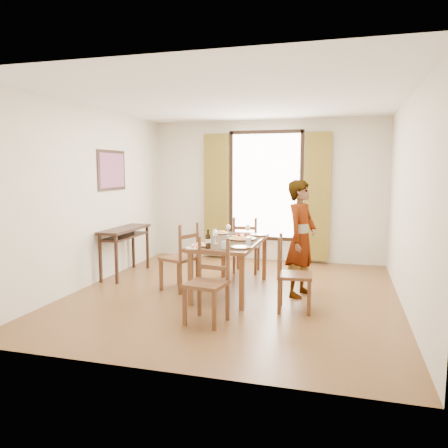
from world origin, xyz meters
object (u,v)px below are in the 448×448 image
(dining_table, at_px, (231,245))
(man, at_px, (301,239))
(console_table, at_px, (125,235))
(pasta_platter, at_px, (242,236))

(dining_table, height_order, man, man)
(console_table, relative_size, pasta_platter, 3.00)
(man, height_order, pasta_platter, man)
(dining_table, bearing_deg, man, 3.35)
(dining_table, relative_size, pasta_platter, 4.26)
(dining_table, xyz_separation_m, pasta_platter, (0.14, 0.07, 0.12))
(console_table, height_order, pasta_platter, pasta_platter)
(man, relative_size, pasta_platter, 4.06)
(dining_table, relative_size, man, 1.05)
(dining_table, xyz_separation_m, man, (0.99, 0.06, 0.13))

